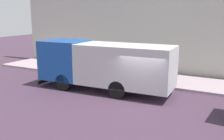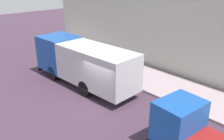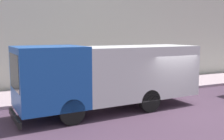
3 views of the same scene
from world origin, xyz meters
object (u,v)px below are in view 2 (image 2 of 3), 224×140
Objects in this scene: large_utility_truck at (83,62)px; small_flatbed_truck at (199,139)px; pedestrian_walking at (87,53)px; traffic_cone_orange at (89,57)px.

large_utility_truck is 1.68× the size of small_flatbed_truck.
pedestrian_walking is at bearing 45.98° from large_utility_truck.
small_flatbed_truck is 13.14m from pedestrian_walking.
traffic_cone_orange is (4.22, 12.86, -0.58)m from small_flatbed_truck.
pedestrian_walking reaches higher than traffic_cone_orange.
traffic_cone_orange is (0.39, 0.29, -0.55)m from pedestrian_walking.
small_flatbed_truck is at bearing -99.59° from large_utility_truck.
small_flatbed_truck reaches higher than pedestrian_walking.
small_flatbed_truck reaches higher than traffic_cone_orange.
large_utility_truck is 4.23m from pedestrian_walking.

